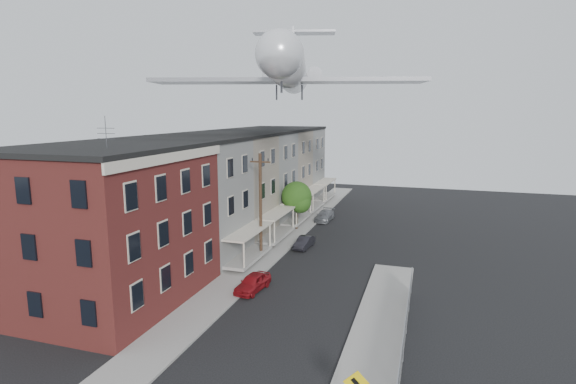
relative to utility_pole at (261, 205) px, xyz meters
The scene contains 17 objects.
sidewalk_left 7.57m from the utility_pole, 89.05° to the left, with size 3.00×62.00×0.12m, color gray.
sidewalk_right 16.99m from the utility_pole, 47.23° to the right, with size 3.00×26.00×0.12m, color gray.
curb_left 7.72m from the utility_pole, 75.52° to the left, with size 0.15×62.00×0.14m, color gray.
curb_right 16.07m from the utility_pole, 51.19° to the right, with size 0.15×26.00×0.14m, color gray.
corner_building 12.73m from the utility_pole, 120.17° to the right, with size 10.31×12.30×12.15m.
row_house_a 6.55m from the utility_pole, 166.73° to the right, with size 11.98×7.00×10.30m.
row_house_b 8.42m from the utility_pole, 139.15° to the left, with size 11.98×7.00×10.30m.
row_house_c 14.03m from the utility_pole, 116.97° to the left, with size 11.98×7.00×10.30m.
row_house_d 20.52m from the utility_pole, 108.07° to the left, with size 11.98×7.00×10.30m.
row_house_e 27.26m from the utility_pole, 103.50° to the left, with size 11.98×7.00×10.30m.
chainlink_fence 18.47m from the utility_pole, 45.90° to the right, with size 0.06×18.06×1.90m.
utility_pole is the anchor object (origin of this frame).
street_tree 10.00m from the utility_pole, 88.11° to the left, with size 3.22×3.20×5.20m.
car_near 8.21m from the utility_pole, 73.71° to the right, with size 1.42×3.53×1.20m, color maroon.
car_mid 6.34m from the utility_pole, 55.20° to the left, with size 1.12×3.21×1.06m, color black.
car_far 15.52m from the utility_pole, 81.74° to the left, with size 1.65×4.05×1.17m, color slate.
airplane 13.43m from the utility_pole, 87.32° to the left, with size 24.60×28.13×8.10m.
Camera 1 is at (7.75, -16.49, 12.36)m, focal length 28.00 mm.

